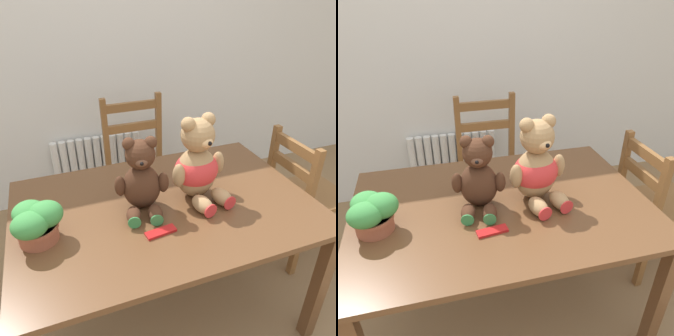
% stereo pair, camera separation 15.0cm
% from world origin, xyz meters
% --- Properties ---
extents(wall_back, '(8.00, 0.04, 2.60)m').
position_xyz_m(wall_back, '(0.00, 1.86, 1.30)').
color(wall_back, silver).
rests_on(wall_back, ground_plane).
extents(radiator, '(0.74, 0.10, 0.56)m').
position_xyz_m(radiator, '(-0.12, 1.79, 0.25)').
color(radiator, white).
rests_on(radiator, ground_plane).
extents(dining_table, '(1.40, 0.95, 0.74)m').
position_xyz_m(dining_table, '(0.00, 0.47, 0.65)').
color(dining_table, brown).
rests_on(dining_table, ground_plane).
extents(wooden_chair_behind, '(0.44, 0.42, 0.98)m').
position_xyz_m(wooden_chair_behind, '(0.11, 1.32, 0.47)').
color(wooden_chair_behind, brown).
rests_on(wooden_chair_behind, ground_plane).
extents(wooden_chair_side, '(0.44, 0.40, 0.90)m').
position_xyz_m(wooden_chair_side, '(1.01, 0.60, 0.46)').
color(wooden_chair_side, brown).
rests_on(wooden_chair_side, ground_plane).
extents(teddy_bear_left, '(0.25, 0.27, 0.35)m').
position_xyz_m(teddy_bear_left, '(-0.11, 0.49, 0.89)').
color(teddy_bear_left, '#472819').
rests_on(teddy_bear_left, dining_table).
extents(teddy_bear_right, '(0.29, 0.33, 0.42)m').
position_xyz_m(teddy_bear_right, '(0.17, 0.49, 0.91)').
color(teddy_bear_right, tan).
rests_on(teddy_bear_right, dining_table).
extents(potted_plant, '(0.20, 0.21, 0.17)m').
position_xyz_m(potted_plant, '(-0.57, 0.42, 0.83)').
color(potted_plant, '#9E5138').
rests_on(potted_plant, dining_table).
extents(chocolate_bar, '(0.14, 0.06, 0.01)m').
position_xyz_m(chocolate_bar, '(-0.09, 0.28, 0.75)').
color(chocolate_bar, red).
rests_on(chocolate_bar, dining_table).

